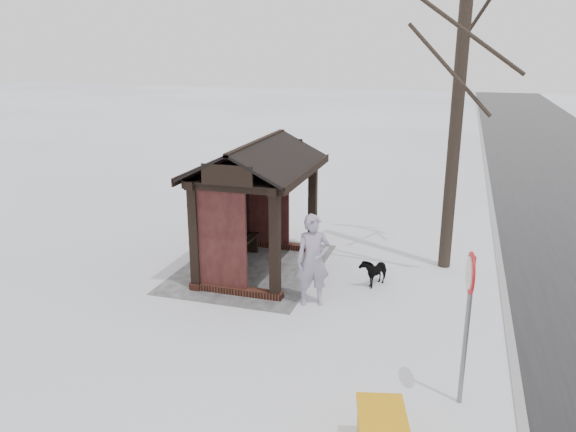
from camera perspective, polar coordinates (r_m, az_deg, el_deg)
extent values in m
plane|color=white|center=(13.47, -2.91, -5.38)|extent=(120.00, 120.00, 0.00)
cube|color=gray|center=(12.80, 21.13, -7.73)|extent=(120.00, 0.15, 0.06)
cube|color=gray|center=(13.53, -3.71, -5.25)|extent=(4.20, 3.20, 0.02)
cube|color=#361B13|center=(13.76, -6.45, -4.63)|extent=(3.30, 0.22, 0.16)
cube|color=#361B13|center=(14.77, -0.92, -3.01)|extent=(0.22, 2.10, 0.16)
cube|color=#361B13|center=(12.16, -5.35, -7.56)|extent=(0.22, 2.10, 0.16)
cube|color=black|center=(14.20, 2.51, 0.70)|extent=(0.20, 0.20, 2.30)
cube|color=black|center=(11.46, -1.32, -3.26)|extent=(0.20, 0.20, 2.30)
cube|color=black|center=(14.74, -4.27, 1.27)|extent=(0.20, 0.20, 2.30)
cube|color=black|center=(12.12, -9.43, -2.35)|extent=(0.20, 0.20, 2.30)
cube|color=black|center=(13.39, -6.61, -0.04)|extent=(2.80, 0.08, 2.14)
cube|color=black|center=(14.52, -2.12, 1.40)|extent=(0.08, 1.17, 2.14)
cube|color=black|center=(11.85, -6.91, -2.28)|extent=(0.08, 1.17, 2.14)
cube|color=black|center=(12.50, 0.82, 4.22)|extent=(3.40, 0.20, 0.18)
cube|color=black|center=(13.11, -6.77, 4.70)|extent=(3.40, 0.20, 0.18)
cylinder|color=black|center=(13.23, 17.00, 12.60)|extent=(0.29, 0.29, 8.55)
imported|color=#9A8EA6|center=(11.36, 2.56, -4.52)|extent=(0.69, 0.82, 1.90)
imported|color=black|center=(12.64, 8.73, -5.51)|extent=(0.84, 0.62, 0.64)
cube|color=orange|center=(7.55, 9.55, -19.41)|extent=(1.00, 0.80, 0.07)
cylinder|color=slate|center=(8.59, 17.66, -11.17)|extent=(0.07, 0.07, 2.32)
cylinder|color=#BA0D13|center=(8.22, 18.07, -5.53)|extent=(0.60, 0.11, 0.61)
cylinder|color=white|center=(8.22, 17.93, -5.52)|extent=(0.46, 0.09, 0.46)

